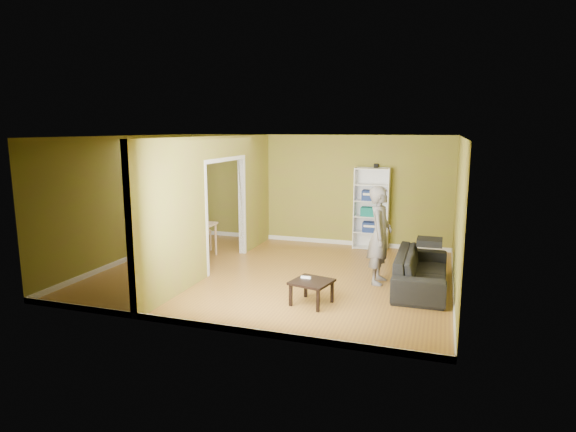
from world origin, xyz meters
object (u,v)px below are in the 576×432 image
object	(u,v)px
person	(380,227)
coffee_table	(312,284)
chair_near	(171,242)
chair_far	(201,230)
sofa	(422,265)
bookshelf	(372,208)
dining_table	(185,227)
chair_left	(160,232)

from	to	relation	value
person	coffee_table	bearing A→B (deg)	150.59
chair_near	chair_far	xyz separation A→B (m)	(0.06, 1.17, 0.02)
sofa	chair_far	world-z (taller)	chair_far
coffee_table	chair_far	bearing A→B (deg)	143.30
sofa	bookshelf	size ratio (longest dim) A/B	1.16
dining_table	chair_far	size ratio (longest dim) A/B	1.18
person	chair_near	world-z (taller)	person
sofa	chair_near	world-z (taller)	chair_near
person	chair_near	distance (m)	4.19
person	chair_near	size ratio (longest dim) A/B	2.12
sofa	chair_left	world-z (taller)	chair_left
chair_near	chair_left	bearing A→B (deg)	153.38
sofa	person	bearing A→B (deg)	86.34
chair_near	person	bearing A→B (deg)	21.12
person	chair_near	bearing A→B (deg)	94.31
bookshelf	chair_far	xyz separation A→B (m)	(-3.57, -1.55, -0.43)
bookshelf	chair_near	size ratio (longest dim) A/B	1.94
dining_table	chair_far	xyz separation A→B (m)	(0.08, 0.53, -0.16)
sofa	coffee_table	xyz separation A→B (m)	(-1.60, -1.38, -0.09)
coffee_table	chair_near	distance (m)	3.52
dining_table	person	bearing A→B (deg)	-6.30
coffee_table	sofa	bearing A→B (deg)	40.69
chair_left	chair_far	distance (m)	0.89
sofa	chair_left	size ratio (longest dim) A/B	2.13
chair_near	chair_far	distance (m)	1.17
dining_table	chair_left	size ratio (longest dim) A/B	1.16
sofa	person	world-z (taller)	person
person	bookshelf	distance (m)	2.59
chair_left	chair_near	world-z (taller)	chair_left
dining_table	sofa	bearing A→B (deg)	-5.89
dining_table	chair_left	world-z (taller)	chair_left
coffee_table	chair_left	distance (m)	4.45
sofa	dining_table	world-z (taller)	sofa
sofa	person	size ratio (longest dim) A/B	1.06
dining_table	chair_left	bearing A→B (deg)	174.54
sofa	person	xyz separation A→B (m)	(-0.74, 0.05, 0.61)
person	chair_near	xyz separation A→B (m)	(-4.15, -0.18, -0.54)
coffee_table	chair_far	xyz separation A→B (m)	(-3.23, 2.41, 0.17)
chair_left	chair_near	size ratio (longest dim) A/B	1.05
dining_table	chair_near	size ratio (longest dim) A/B	1.22
person	bookshelf	xyz separation A→B (m)	(-0.52, 2.54, -0.09)
person	chair_far	world-z (taller)	person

